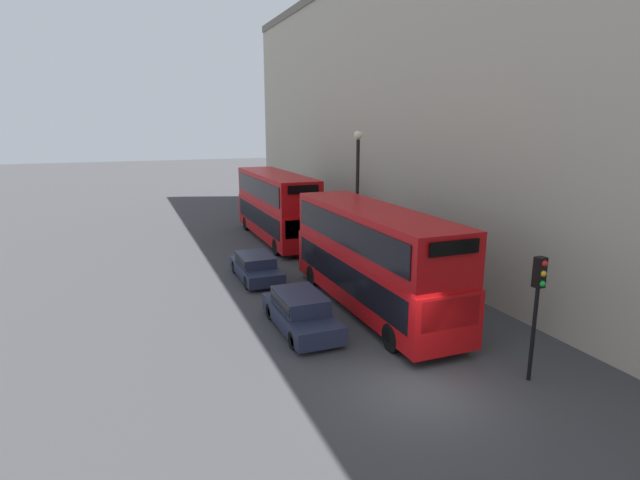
# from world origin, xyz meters

# --- Properties ---
(ground_plane) EXTENTS (200.00, 200.00, 0.00)m
(ground_plane) POSITION_xyz_m (0.00, 0.00, 0.00)
(ground_plane) COLOR #38383A
(building_facade) EXTENTS (1.10, 80.00, 16.93)m
(building_facade) POSITION_xyz_m (7.00, 0.00, 8.77)
(building_facade) COLOR #B2A893
(building_facade) RESTS_ON ground
(bus_leading) EXTENTS (2.59, 10.81, 4.27)m
(bus_leading) POSITION_xyz_m (1.60, 6.31, 2.36)
(bus_leading) COLOR #B20C0F
(bus_leading) RESTS_ON ground
(bus_second_in_queue) EXTENTS (2.59, 10.89, 4.42)m
(bus_second_in_queue) POSITION_xyz_m (1.60, 20.01, 2.43)
(bus_second_in_queue) COLOR #B20C0F
(bus_second_in_queue) RESTS_ON ground
(car_dark_sedan) EXTENTS (1.78, 4.53, 1.41)m
(car_dark_sedan) POSITION_xyz_m (-1.80, 5.41, 0.75)
(car_dark_sedan) COLOR #1E2338
(car_dark_sedan) RESTS_ON ground
(car_hatchback) EXTENTS (1.76, 4.30, 1.24)m
(car_hatchback) POSITION_xyz_m (-1.80, 12.15, 0.67)
(car_hatchback) COLOR #1E2338
(car_hatchback) RESTS_ON ground
(traffic_light) EXTENTS (0.30, 0.36, 3.84)m
(traffic_light) POSITION_xyz_m (3.36, -0.73, 2.77)
(traffic_light) COLOR black
(traffic_light) RESTS_ON ground
(street_lamp) EXTENTS (0.44, 0.44, 7.21)m
(street_lamp) POSITION_xyz_m (3.60, 11.91, 4.40)
(street_lamp) COLOR black
(street_lamp) RESTS_ON ground
(pedestrian) EXTENTS (0.36, 0.36, 1.66)m
(pedestrian) POSITION_xyz_m (4.01, 3.49, 0.76)
(pedestrian) COLOR #334C6B
(pedestrian) RESTS_ON ground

